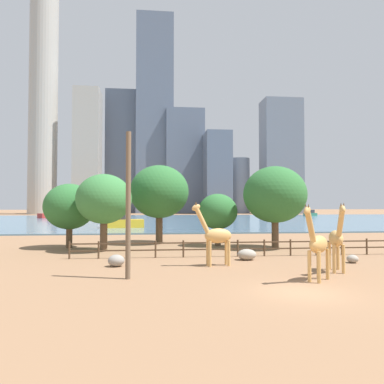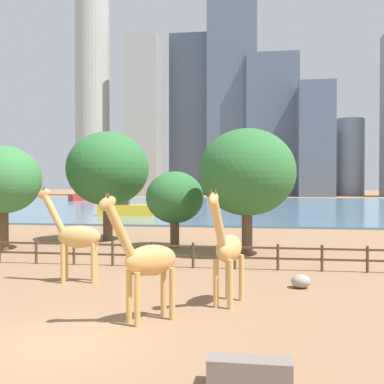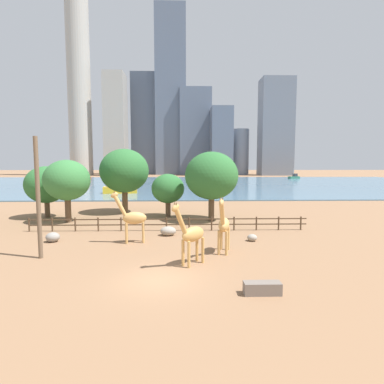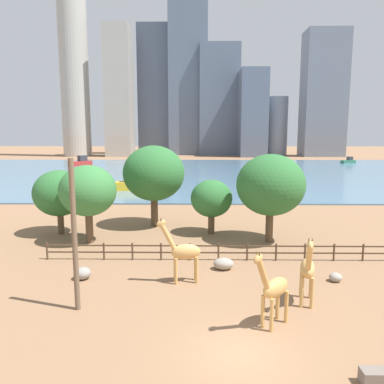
{
  "view_description": "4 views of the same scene",
  "coord_description": "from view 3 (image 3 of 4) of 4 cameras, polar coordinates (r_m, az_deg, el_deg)",
  "views": [
    {
      "loc": [
        -6.83,
        -16.72,
        4.06
      ],
      "look_at": [
        -1.4,
        35.19,
        5.79
      ],
      "focal_mm": 35.0,
      "sensor_mm": 36.0,
      "label": 1
    },
    {
      "loc": [
        5.52,
        -12.12,
        4.35
      ],
      "look_at": [
        -0.91,
        30.0,
        3.52
      ],
      "focal_mm": 45.0,
      "sensor_mm": 36.0,
      "label": 2
    },
    {
      "loc": [
        1.44,
        -15.76,
        6.31
      ],
      "look_at": [
        2.34,
        18.75,
        3.02
      ],
      "focal_mm": 28.0,
      "sensor_mm": 36.0,
      "label": 3
    },
    {
      "loc": [
        -1.81,
        -14.67,
        9.25
      ],
      "look_at": [
        -2.3,
        19.34,
        4.0
      ],
      "focal_mm": 35.0,
      "sensor_mm": 36.0,
      "label": 4
    }
  ],
  "objects": [
    {
      "name": "giraffe_tall",
      "position": [
        21.26,
        6.05,
        -6.3
      ],
      "size": [
        1.23,
        2.98,
        4.18
      ],
      "rotation": [
        0.0,
        0.0,
        4.47
      ],
      "color": "tan",
      "rests_on": "ground"
    },
    {
      "name": "skyline_tower_needle",
      "position": [
        178.97,
        -4.08,
        18.49
      ],
      "size": [
        17.26,
        9.36,
        93.55
      ],
      "primitive_type": "cube",
      "color": "slate",
      "rests_on": "ground"
    },
    {
      "name": "giraffe_companion",
      "position": [
        18.69,
        -0.13,
        -8.09
      ],
      "size": [
        2.3,
        2.3,
        4.1
      ],
      "rotation": [
        0.0,
        0.0,
        3.93
      ],
      "color": "tan",
      "rests_on": "ground"
    },
    {
      "name": "skyline_tower_glass",
      "position": [
        171.49,
        9.18,
        7.49
      ],
      "size": [
        9.44,
        9.44,
        25.34
      ],
      "primitive_type": "cylinder",
      "color": "gray",
      "rests_on": "ground"
    },
    {
      "name": "skyline_block_left",
      "position": [
        161.4,
        5.57,
        9.47
      ],
      "size": [
        10.98,
        14.69,
        35.46
      ],
      "primitive_type": "cube",
      "color": "slate",
      "rests_on": "ground"
    },
    {
      "name": "boat_tug",
      "position": [
        116.24,
        -20.29,
        2.58
      ],
      "size": [
        6.15,
        6.67,
        2.94
      ],
      "rotation": [
        0.0,
        0.0,
        4.01
      ],
      "color": "#B22D28",
      "rests_on": "harbor_water"
    },
    {
      "name": "tree_center_broad",
      "position": [
        34.59,
        -22.72,
        2.04
      ],
      "size": [
        4.82,
        4.82,
        6.71
      ],
      "color": "brown",
      "rests_on": "ground"
    },
    {
      "name": "utility_pole",
      "position": [
        22.12,
        -27.26,
        -1.06
      ],
      "size": [
        0.28,
        0.28,
        8.07
      ],
      "primitive_type": "cylinder",
      "color": "brown",
      "rests_on": "ground"
    },
    {
      "name": "skyline_tower_far",
      "position": [
        173.89,
        0.65,
        11.31
      ],
      "size": [
        17.63,
        12.54,
        48.2
      ],
      "primitive_type": "cube",
      "color": "slate",
      "rests_on": "ground"
    },
    {
      "name": "skyline_block_wide",
      "position": [
        184.59,
        -8.54,
        12.53
      ],
      "size": [
        17.43,
        12.16,
        58.62
      ],
      "primitive_type": "cube",
      "color": "slate",
      "rests_on": "ground"
    },
    {
      "name": "skyline_tower_short",
      "position": [
        175.45,
        -20.72,
        18.73
      ],
      "size": [
        11.68,
        11.68,
        95.37
      ],
      "primitive_type": "cylinder",
      "color": "#ADA89E",
      "rests_on": "ground"
    },
    {
      "name": "boulder_near_fence",
      "position": [
        26.6,
        -4.57,
        -7.41
      ],
      "size": [
        1.39,
        1.07,
        0.8
      ],
      "primitive_type": "ellipsoid",
      "color": "gray",
      "rests_on": "ground"
    },
    {
      "name": "feeding_trough",
      "position": [
        15.57,
        13.24,
        -17.4
      ],
      "size": [
        1.8,
        0.6,
        0.6
      ],
      "primitive_type": "cube",
      "color": "#72665B",
      "rests_on": "ground"
    },
    {
      "name": "ground_plane",
      "position": [
        95.98,
        -2.36,
        1.66
      ],
      "size": [
        400.0,
        400.0,
        0.0
      ],
      "primitive_type": "plane",
      "color": "#8C6647"
    },
    {
      "name": "tree_left_small",
      "position": [
        32.9,
        3.74,
        3.09
      ],
      "size": [
        5.84,
        5.84,
        7.62
      ],
      "color": "brown",
      "rests_on": "ground"
    },
    {
      "name": "boulder_by_pole",
      "position": [
        25.2,
        11.39,
        -8.51
      ],
      "size": [
        0.79,
        0.75,
        0.56
      ],
      "primitive_type": "ellipsoid",
      "color": "gray",
      "rests_on": "ground"
    },
    {
      "name": "skyline_block_central",
      "position": [
        167.12,
        -14.31,
        12.24
      ],
      "size": [
        10.59,
        12.8,
        53.2
      ],
      "primitive_type": "cube",
      "color": "#ADA89E",
      "rests_on": "ground"
    },
    {
      "name": "skyline_block_right",
      "position": [
        170.8,
        15.66,
        11.74
      ],
      "size": [
        17.1,
        11.86,
        51.32
      ],
      "primitive_type": "cube",
      "color": "slate",
      "rests_on": "ground"
    },
    {
      "name": "tree_left_large",
      "position": [
        35.48,
        -4.61,
        0.61
      ],
      "size": [
        3.87,
        3.87,
        5.11
      ],
      "color": "brown",
      "rests_on": "ground"
    },
    {
      "name": "boat_sailboat",
      "position": [
        128.88,
        18.88,
        2.74
      ],
      "size": [
        5.0,
        3.23,
        4.24
      ],
      "rotation": [
        0.0,
        0.0,
        3.5
      ],
      "color": "#337259",
      "rests_on": "harbor_water"
    },
    {
      "name": "boulder_small",
      "position": [
        26.91,
        -25.0,
        -7.79
      ],
      "size": [
        1.07,
        1.03,
        0.77
      ],
      "primitive_type": "ellipsoid",
      "color": "gray",
      "rests_on": "ground"
    },
    {
      "name": "boat_ferry",
      "position": [
        63.69,
        -13.66,
        0.7
      ],
      "size": [
        7.08,
        3.35,
        6.13
      ],
      "rotation": [
        0.0,
        0.0,
        0.14
      ],
      "color": "gold",
      "rests_on": "harbor_water"
    },
    {
      "name": "harbor_water",
      "position": [
        92.98,
        -2.38,
        1.6
      ],
      "size": [
        180.0,
        86.0,
        0.2
      ],
      "primitive_type": "cube",
      "color": "slate",
      "rests_on": "ground"
    },
    {
      "name": "giraffe_young",
      "position": [
        24.32,
        -11.25,
        -4.88
      ],
      "size": [
        2.87,
        1.03,
        4.23
      ],
      "rotation": [
        0.0,
        0.0,
        3.3
      ],
      "color": "tan",
      "rests_on": "ground"
    },
    {
      "name": "tree_right_tall",
      "position": [
        38.67,
        -26.02,
        1.23
      ],
      "size": [
        4.75,
        4.75,
        6.0
      ],
      "color": "brown",
      "rests_on": "ground"
    },
    {
      "name": "tree_right_small",
      "position": [
        39.05,
        -12.76,
        3.93
      ],
      "size": [
        6.16,
        6.16,
        8.17
      ],
      "color": "brown",
      "rests_on": "ground"
    },
    {
      "name": "enclosure_fence",
      "position": [
        28.35,
        -4.61,
        -5.87
      ],
      "size": [
        26.12,
        0.14,
        1.3
      ],
      "color": "#4C3826",
      "rests_on": "ground"
    }
  ]
}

